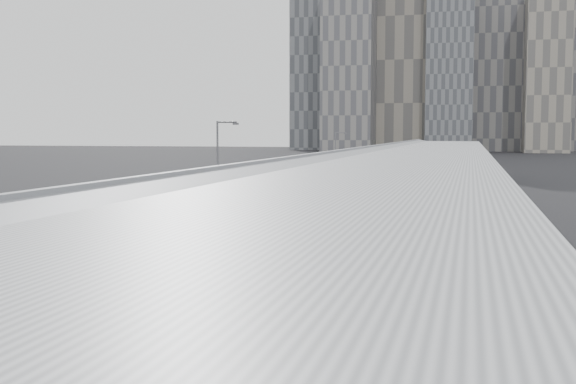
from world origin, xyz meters
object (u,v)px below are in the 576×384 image
(bus_5, at_px, (352,186))
(bus_6, at_px, (368,179))
(suv, at_px, (354,172))
(bus_1, at_px, (175,264))
(bus_3, at_px, (293,209))
(bus_4, at_px, (330,194))
(bus_2, at_px, (262,226))
(street_lamp_near, at_px, (220,167))
(bus_0, at_px, (58,310))
(street_lamp_far, at_px, (336,154))
(shipping_container, at_px, (341,173))

(bus_5, distance_m, bus_6, 14.42)
(suv, bearing_deg, bus_5, -71.41)
(bus_6, relative_size, suv, 2.05)
(bus_6, bearing_deg, bus_5, -93.36)
(bus_1, bearing_deg, bus_3, 95.46)
(bus_3, relative_size, bus_4, 1.01)
(bus_2, height_order, street_lamp_near, street_lamp_near)
(bus_3, height_order, bus_6, bus_3)
(suv, bearing_deg, bus_4, -73.53)
(bus_0, xyz_separation_m, street_lamp_far, (-6.03, 94.17, 3.43))
(bus_5, bearing_deg, suv, 93.32)
(bus_0, height_order, street_lamp_near, street_lamp_near)
(bus_1, xyz_separation_m, bus_3, (-0.26, 27.67, 0.08))
(bus_5, bearing_deg, street_lamp_far, 99.55)
(street_lamp_near, distance_m, shipping_container, 66.65)
(bus_1, xyz_separation_m, bus_4, (0.11, 44.03, 0.09))
(bus_4, height_order, suv, bus_4)
(bus_0, height_order, bus_6, bus_0)
(bus_0, xyz_separation_m, bus_1, (0.37, 10.87, -0.07))
(street_lamp_far, bearing_deg, suv, 91.32)
(bus_4, xyz_separation_m, bus_6, (0.28, 28.40, -0.06))
(bus_4, xyz_separation_m, suv, (-7.03, 61.61, -0.74))
(bus_0, xyz_separation_m, bus_2, (0.82, 26.10, 0.08))
(bus_0, bearing_deg, street_lamp_near, 99.47)
(bus_3, height_order, bus_5, bus_3)
(bus_5, distance_m, street_lamp_near, 34.46)
(bus_1, height_order, street_lamp_near, street_lamp_near)
(bus_4, relative_size, suv, 2.12)
(street_lamp_near, xyz_separation_m, suv, (-0.79, 81.25, -4.65))
(bus_2, bearing_deg, suv, 92.41)
(bus_0, bearing_deg, bus_4, 89.69)
(bus_6, bearing_deg, street_lamp_far, 118.97)
(bus_5, distance_m, street_lamp_far, 26.40)
(street_lamp_far, bearing_deg, bus_2, -84.25)
(bus_4, bearing_deg, bus_1, -92.58)
(bus_3, distance_m, street_lamp_far, 56.08)
(bus_5, bearing_deg, bus_2, -95.10)
(bus_3, bearing_deg, bus_5, 94.05)
(street_lamp_near, bearing_deg, bus_5, 79.17)
(bus_0, bearing_deg, bus_2, 88.39)
(bus_4, distance_m, street_lamp_far, 39.96)
(bus_0, height_order, bus_4, bus_4)
(bus_3, relative_size, street_lamp_near, 1.36)
(bus_0, distance_m, bus_2, 26.12)
(bus_3, xyz_separation_m, shipping_container, (-6.60, 63.23, -0.31))
(shipping_container, height_order, suv, shipping_container)
(suv, bearing_deg, bus_0, -76.82)
(bus_6, bearing_deg, bus_4, -93.59)
(bus_0, distance_m, bus_3, 38.54)
(bus_5, relative_size, bus_6, 1.00)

